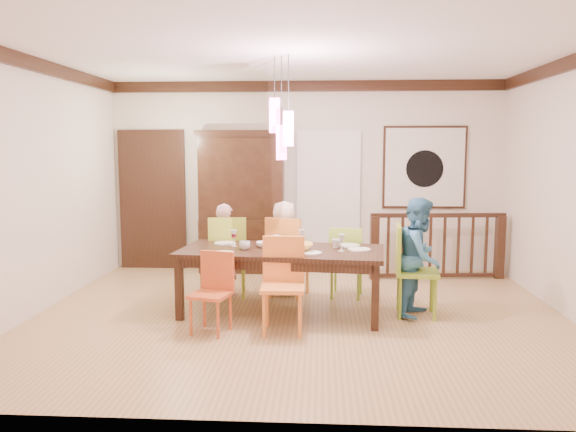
# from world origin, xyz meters

# --- Properties ---
(floor) EXTENTS (6.00, 6.00, 0.00)m
(floor) POSITION_xyz_m (0.00, 0.00, 0.00)
(floor) COLOR #A88251
(floor) RESTS_ON ground
(ceiling) EXTENTS (6.00, 6.00, 0.00)m
(ceiling) POSITION_xyz_m (0.00, 0.00, 2.90)
(ceiling) COLOR white
(ceiling) RESTS_ON wall_back
(wall_back) EXTENTS (6.00, 0.00, 6.00)m
(wall_back) POSITION_xyz_m (0.00, 2.50, 1.45)
(wall_back) COLOR beige
(wall_back) RESTS_ON floor
(wall_left) EXTENTS (0.00, 5.00, 5.00)m
(wall_left) POSITION_xyz_m (-3.00, 0.00, 1.45)
(wall_left) COLOR beige
(wall_left) RESTS_ON floor
(crown_molding) EXTENTS (6.00, 5.00, 0.16)m
(crown_molding) POSITION_xyz_m (0.00, 0.00, 2.82)
(crown_molding) COLOR black
(crown_molding) RESTS_ON wall_back
(panel_door) EXTENTS (1.04, 0.07, 2.24)m
(panel_door) POSITION_xyz_m (-2.40, 2.45, 1.05)
(panel_door) COLOR black
(panel_door) RESTS_ON wall_back
(white_doorway) EXTENTS (0.97, 0.05, 2.22)m
(white_doorway) POSITION_xyz_m (0.35, 2.46, 1.05)
(white_doorway) COLOR silver
(white_doorway) RESTS_ON wall_back
(painting) EXTENTS (1.25, 0.06, 1.25)m
(painting) POSITION_xyz_m (1.80, 2.46, 1.60)
(painting) COLOR black
(painting) RESTS_ON wall_back
(pendant_cluster) EXTENTS (0.27, 0.21, 1.14)m
(pendant_cluster) POSITION_xyz_m (-0.20, 0.09, 2.11)
(pendant_cluster) COLOR #EF4793
(pendant_cluster) RESTS_ON ceiling
(dining_table) EXTENTS (2.39, 1.28, 0.75)m
(dining_table) POSITION_xyz_m (-0.20, 0.09, 0.67)
(dining_table) COLOR black
(dining_table) RESTS_ON floor
(chair_far_left) EXTENTS (0.52, 0.52, 1.04)m
(chair_far_left) POSITION_xyz_m (-0.94, 0.83, 0.59)
(chair_far_left) COLOR #A4BF33
(chair_far_left) RESTS_ON floor
(chair_far_mid) EXTENTS (0.58, 0.58, 1.03)m
(chair_far_mid) POSITION_xyz_m (-0.17, 0.88, 0.59)
(chair_far_mid) COLOR orange
(chair_far_mid) RESTS_ON floor
(chair_far_right) EXTENTS (0.47, 0.47, 0.91)m
(chair_far_right) POSITION_xyz_m (0.57, 0.87, 0.52)
(chair_far_right) COLOR #A1D13D
(chair_far_right) RESTS_ON floor
(chair_near_left) EXTENTS (0.46, 0.46, 0.82)m
(chair_near_left) POSITION_xyz_m (-0.88, -0.64, 0.47)
(chair_near_left) COLOR #C55025
(chair_near_left) RESTS_ON floor
(chair_near_mid) EXTENTS (0.45, 0.45, 0.97)m
(chair_near_mid) POSITION_xyz_m (-0.15, -0.59, 0.56)
(chair_near_mid) COLOR orange
(chair_near_mid) RESTS_ON floor
(chair_end_right) EXTENTS (0.51, 0.51, 1.03)m
(chair_end_right) POSITION_xyz_m (1.32, 0.09, 0.59)
(chair_end_right) COLOR #80A325
(chair_end_right) RESTS_ON floor
(china_hutch) EXTENTS (1.36, 0.46, 2.16)m
(china_hutch) POSITION_xyz_m (-0.97, 2.30, 1.08)
(china_hutch) COLOR black
(china_hutch) RESTS_ON floor
(balustrade) EXTENTS (1.96, 0.25, 0.96)m
(balustrade) POSITION_xyz_m (1.93, 1.95, 0.50)
(balustrade) COLOR black
(balustrade) RESTS_ON floor
(person_far_left) EXTENTS (0.50, 0.41, 1.19)m
(person_far_left) POSITION_xyz_m (-1.00, 0.89, 0.59)
(person_far_left) COLOR beige
(person_far_left) RESTS_ON floor
(person_far_mid) EXTENTS (0.64, 0.46, 1.22)m
(person_far_mid) POSITION_xyz_m (-0.23, 0.95, 0.61)
(person_far_mid) COLOR beige
(person_far_mid) RESTS_ON floor
(person_end_right) EXTENTS (0.74, 0.81, 1.34)m
(person_end_right) POSITION_xyz_m (1.36, 0.12, 0.67)
(person_end_right) COLOR teal
(person_end_right) RESTS_ON floor
(serving_bowl) EXTENTS (0.43, 0.43, 0.09)m
(serving_bowl) POSITION_xyz_m (-0.03, -0.02, 0.79)
(serving_bowl) COLOR gold
(serving_bowl) RESTS_ON dining_table
(small_bowl) EXTENTS (0.25, 0.25, 0.06)m
(small_bowl) POSITION_xyz_m (-0.41, 0.20, 0.78)
(small_bowl) COLOR white
(small_bowl) RESTS_ON dining_table
(cup_left) EXTENTS (0.16, 0.16, 0.10)m
(cup_left) POSITION_xyz_m (-0.62, 0.02, 0.80)
(cup_left) COLOR silver
(cup_left) RESTS_ON dining_table
(cup_right) EXTENTS (0.13, 0.13, 0.10)m
(cup_right) POSITION_xyz_m (0.42, 0.21, 0.80)
(cup_right) COLOR silver
(cup_right) RESTS_ON dining_table
(plate_far_left) EXTENTS (0.26, 0.26, 0.01)m
(plate_far_left) POSITION_xyz_m (-0.91, 0.40, 0.76)
(plate_far_left) COLOR white
(plate_far_left) RESTS_ON dining_table
(plate_far_mid) EXTENTS (0.26, 0.26, 0.01)m
(plate_far_mid) POSITION_xyz_m (-0.17, 0.35, 0.76)
(plate_far_mid) COLOR white
(plate_far_mid) RESTS_ON dining_table
(plate_far_right) EXTENTS (0.26, 0.26, 0.01)m
(plate_far_right) POSITION_xyz_m (0.56, 0.33, 0.76)
(plate_far_right) COLOR white
(plate_far_right) RESTS_ON dining_table
(plate_near_left) EXTENTS (0.26, 0.26, 0.01)m
(plate_near_left) POSITION_xyz_m (-0.83, -0.24, 0.76)
(plate_near_left) COLOR white
(plate_near_left) RESTS_ON dining_table
(plate_near_mid) EXTENTS (0.26, 0.26, 0.01)m
(plate_near_mid) POSITION_xyz_m (0.12, -0.16, 0.76)
(plate_near_mid) COLOR white
(plate_near_mid) RESTS_ON dining_table
(plate_end_right) EXTENTS (0.26, 0.26, 0.01)m
(plate_end_right) POSITION_xyz_m (0.67, 0.07, 0.76)
(plate_end_right) COLOR white
(plate_end_right) RESTS_ON dining_table
(wine_glass_a) EXTENTS (0.08, 0.08, 0.19)m
(wine_glass_a) POSITION_xyz_m (-0.78, 0.25, 0.84)
(wine_glass_a) COLOR #590C19
(wine_glass_a) RESTS_ON dining_table
(wine_glass_b) EXTENTS (0.08, 0.08, 0.19)m
(wine_glass_b) POSITION_xyz_m (0.01, 0.33, 0.84)
(wine_glass_b) COLOR silver
(wine_glass_b) RESTS_ON dining_table
(wine_glass_c) EXTENTS (0.08, 0.08, 0.19)m
(wine_glass_c) POSITION_xyz_m (-0.24, -0.12, 0.84)
(wine_glass_c) COLOR #590C19
(wine_glass_c) RESTS_ON dining_table
(wine_glass_d) EXTENTS (0.08, 0.08, 0.19)m
(wine_glass_d) POSITION_xyz_m (0.47, -0.00, 0.84)
(wine_glass_d) COLOR silver
(wine_glass_d) RESTS_ON dining_table
(napkin) EXTENTS (0.18, 0.14, 0.01)m
(napkin) POSITION_xyz_m (-0.19, -0.22, 0.76)
(napkin) COLOR #D83359
(napkin) RESTS_ON dining_table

